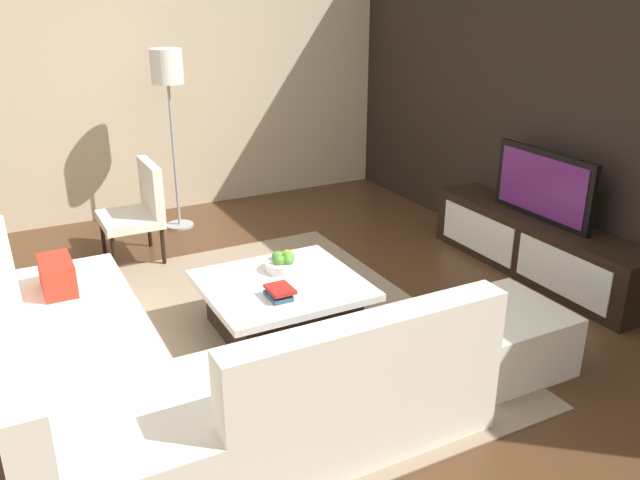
{
  "coord_description": "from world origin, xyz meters",
  "views": [
    {
      "loc": [
        3.71,
        -1.6,
        2.34
      ],
      "look_at": [
        -0.3,
        0.5,
        0.55
      ],
      "focal_mm": 37.03,
      "sensor_mm": 36.0,
      "label": 1
    }
  ],
  "objects_px": {
    "television": "(543,185)",
    "sectional_couch": "(171,374)",
    "media_console": "(535,247)",
    "fruit_bowl": "(284,263)",
    "book_stack": "(279,293)",
    "floor_lamp": "(168,80)",
    "ottoman": "(502,337)",
    "accent_chair_near": "(140,206)",
    "coffee_table": "(282,305)"
  },
  "relations": [
    {
      "from": "television",
      "to": "book_stack",
      "type": "height_order",
      "value": "television"
    },
    {
      "from": "sectional_couch",
      "to": "ottoman",
      "type": "height_order",
      "value": "sectional_couch"
    },
    {
      "from": "ottoman",
      "to": "floor_lamp",
      "type": "bearing_deg",
      "value": -162.44
    },
    {
      "from": "fruit_bowl",
      "to": "book_stack",
      "type": "xyz_separation_m",
      "value": [
        0.4,
        -0.22,
        -0.02
      ]
    },
    {
      "from": "television",
      "to": "sectional_couch",
      "type": "bearing_deg",
      "value": -80.71
    },
    {
      "from": "media_console",
      "to": "floor_lamp",
      "type": "xyz_separation_m",
      "value": [
        -2.54,
        -2.33,
        1.22
      ]
    },
    {
      "from": "coffee_table",
      "to": "floor_lamp",
      "type": "height_order",
      "value": "floor_lamp"
    },
    {
      "from": "sectional_couch",
      "to": "ottoman",
      "type": "relative_size",
      "value": 3.61
    },
    {
      "from": "television",
      "to": "fruit_bowl",
      "type": "height_order",
      "value": "television"
    },
    {
      "from": "sectional_couch",
      "to": "television",
      "type": "bearing_deg",
      "value": 99.29
    },
    {
      "from": "sectional_couch",
      "to": "book_stack",
      "type": "bearing_deg",
      "value": 115.98
    },
    {
      "from": "accent_chair_near",
      "to": "fruit_bowl",
      "type": "height_order",
      "value": "accent_chair_near"
    },
    {
      "from": "floor_lamp",
      "to": "coffee_table",
      "type": "bearing_deg",
      "value": 0.86
    },
    {
      "from": "television",
      "to": "fruit_bowl",
      "type": "bearing_deg",
      "value": -97.32
    },
    {
      "from": "book_stack",
      "to": "television",
      "type": "bearing_deg",
      "value": 92.8
    },
    {
      "from": "media_console",
      "to": "ottoman",
      "type": "xyz_separation_m",
      "value": [
        0.96,
        -1.22,
        -0.05
      ]
    },
    {
      "from": "sectional_couch",
      "to": "accent_chair_near",
      "type": "relative_size",
      "value": 2.9
    },
    {
      "from": "media_console",
      "to": "accent_chair_near",
      "type": "height_order",
      "value": "accent_chair_near"
    },
    {
      "from": "coffee_table",
      "to": "book_stack",
      "type": "distance_m",
      "value": 0.33
    },
    {
      "from": "floor_lamp",
      "to": "fruit_bowl",
      "type": "height_order",
      "value": "floor_lamp"
    },
    {
      "from": "ottoman",
      "to": "fruit_bowl",
      "type": "relative_size",
      "value": 2.5
    },
    {
      "from": "accent_chair_near",
      "to": "fruit_bowl",
      "type": "bearing_deg",
      "value": 26.43
    },
    {
      "from": "television",
      "to": "coffee_table",
      "type": "relative_size",
      "value": 0.94
    },
    {
      "from": "media_console",
      "to": "book_stack",
      "type": "relative_size",
      "value": 10.23
    },
    {
      "from": "media_console",
      "to": "sectional_couch",
      "type": "distance_m",
      "value": 3.31
    },
    {
      "from": "sectional_couch",
      "to": "ottoman",
      "type": "xyz_separation_m",
      "value": [
        0.43,
        2.04,
        -0.09
      ]
    },
    {
      "from": "coffee_table",
      "to": "ottoman",
      "type": "relative_size",
      "value": 1.54
    },
    {
      "from": "sectional_couch",
      "to": "book_stack",
      "type": "distance_m",
      "value": 0.96
    },
    {
      "from": "media_console",
      "to": "ottoman",
      "type": "relative_size",
      "value": 3.04
    },
    {
      "from": "accent_chair_near",
      "to": "book_stack",
      "type": "relative_size",
      "value": 4.18
    },
    {
      "from": "television",
      "to": "accent_chair_near",
      "type": "xyz_separation_m",
      "value": [
        -1.9,
        -2.85,
        -0.3
      ]
    },
    {
      "from": "sectional_couch",
      "to": "coffee_table",
      "type": "bearing_deg",
      "value": 123.14
    },
    {
      "from": "media_console",
      "to": "fruit_bowl",
      "type": "xyz_separation_m",
      "value": [
        -0.28,
        -2.19,
        0.19
      ]
    },
    {
      "from": "television",
      "to": "coffee_table",
      "type": "bearing_deg",
      "value": -92.49
    },
    {
      "from": "television",
      "to": "coffee_table",
      "type": "xyz_separation_m",
      "value": [
        -0.1,
        -2.3,
        -0.59
      ]
    },
    {
      "from": "book_stack",
      "to": "floor_lamp",
      "type": "bearing_deg",
      "value": 178.26
    },
    {
      "from": "sectional_couch",
      "to": "floor_lamp",
      "type": "relative_size",
      "value": 1.44
    },
    {
      "from": "sectional_couch",
      "to": "coffee_table",
      "type": "distance_m",
      "value": 1.16
    },
    {
      "from": "media_console",
      "to": "sectional_couch",
      "type": "bearing_deg",
      "value": -80.71
    },
    {
      "from": "sectional_couch",
      "to": "fruit_bowl",
      "type": "height_order",
      "value": "sectional_couch"
    },
    {
      "from": "floor_lamp",
      "to": "ottoman",
      "type": "bearing_deg",
      "value": 17.56
    },
    {
      "from": "television",
      "to": "media_console",
      "type": "bearing_deg",
      "value": -90.0
    },
    {
      "from": "fruit_bowl",
      "to": "media_console",
      "type": "bearing_deg",
      "value": 82.68
    },
    {
      "from": "media_console",
      "to": "sectional_couch",
      "type": "xyz_separation_m",
      "value": [
        0.53,
        -3.27,
        0.04
      ]
    },
    {
      "from": "television",
      "to": "coffee_table",
      "type": "distance_m",
      "value": 2.37
    },
    {
      "from": "book_stack",
      "to": "accent_chair_near",
      "type": "bearing_deg",
      "value": -167.89
    },
    {
      "from": "television",
      "to": "sectional_couch",
      "type": "xyz_separation_m",
      "value": [
        0.53,
        -3.27,
        -0.5
      ]
    },
    {
      "from": "coffee_table",
      "to": "accent_chair_near",
      "type": "bearing_deg",
      "value": -162.99
    },
    {
      "from": "media_console",
      "to": "book_stack",
      "type": "height_order",
      "value": "media_console"
    },
    {
      "from": "accent_chair_near",
      "to": "floor_lamp",
      "type": "bearing_deg",
      "value": 145.82
    }
  ]
}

